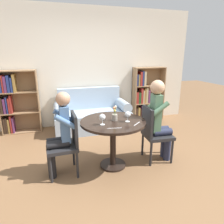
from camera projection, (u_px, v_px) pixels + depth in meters
The scene contains 15 objects.
ground_plane at pixel (113, 165), 3.14m from camera, with size 16.00×16.00×0.00m, color brown.
back_wall at pixel (87, 68), 4.68m from camera, with size 5.20×0.05×2.70m.
round_table at pixel (113, 130), 2.97m from camera, with size 0.96×0.96×0.74m.
couch at pixel (92, 116), 4.59m from camera, with size 1.67×0.80×0.92m.
bookshelf_left at pixel (14, 101), 4.28m from camera, with size 0.80×0.28×1.36m.
bookshelf_right at pixel (144, 96), 5.13m from camera, with size 0.80×0.28×1.36m.
chair_left at pixel (67, 142), 2.83m from camera, with size 0.44×0.44×0.90m.
chair_right at pixel (154, 132), 3.18m from camera, with size 0.45×0.45×0.90m.
person_left at pixel (59, 133), 2.76m from camera, with size 0.43×0.35×1.21m.
person_right at pixel (160, 118), 3.13m from camera, with size 0.43×0.36×1.32m.
wine_glass_left at pixel (102, 117), 2.74m from camera, with size 0.09×0.09×0.15m.
wine_glass_right at pixel (128, 115), 2.86m from camera, with size 0.08×0.08×0.15m.
flower_vase at pixel (115, 115), 2.92m from camera, with size 0.08×0.08×0.23m.
knife_left_setting at pixel (115, 128), 2.64m from camera, with size 0.19×0.04×0.00m.
fork_left_setting at pixel (137, 124), 2.80m from camera, with size 0.15×0.13×0.00m.
Camera 1 is at (-0.80, -2.65, 1.71)m, focal length 32.00 mm.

